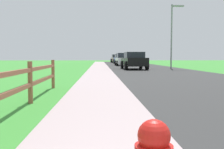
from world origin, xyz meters
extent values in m
plane|color=#3C8F35|center=(0.00, 25.00, 0.00)|extent=(120.00, 120.00, 0.00)
cube|color=#2F2F2F|center=(3.50, 27.00, 0.00)|extent=(7.00, 66.00, 0.01)
cube|color=#B19C9E|center=(-3.00, 27.00, 0.00)|extent=(6.00, 66.00, 0.01)
cube|color=#3C8F35|center=(-4.50, 27.00, 0.01)|extent=(5.00, 66.00, 0.00)
cylinder|color=red|center=(-0.66, 1.39, 0.54)|extent=(0.24, 0.24, 0.03)
sphere|color=red|center=(-0.66, 1.39, 0.61)|extent=(0.21, 0.21, 0.21)
cube|color=#A91511|center=(-0.66, 1.39, 0.68)|extent=(0.04, 0.04, 0.04)
cylinder|color=#91553E|center=(-2.61, 5.98, 0.50)|extent=(0.11, 0.11, 1.00)
cylinder|color=#91553E|center=(-2.61, 9.00, 0.50)|extent=(0.11, 0.11, 1.00)
cube|color=#91553E|center=(-2.61, 4.48, 0.45)|extent=(0.07, 9.05, 0.09)
cube|color=#91553E|center=(-2.61, 4.48, 0.80)|extent=(0.07, 9.05, 0.09)
cube|color=black|center=(2.09, 23.00, 0.68)|extent=(1.96, 4.37, 0.71)
cube|color=#1E232B|center=(2.09, 22.86, 1.28)|extent=(1.65, 2.03, 0.50)
cylinder|color=black|center=(3.03, 21.71, 0.38)|extent=(0.25, 0.76, 0.76)
cylinder|color=black|center=(1.25, 21.64, 0.38)|extent=(0.25, 0.76, 0.76)
cylinder|color=black|center=(2.92, 24.37, 0.38)|extent=(0.25, 0.76, 0.76)
cylinder|color=black|center=(1.14, 24.30, 0.38)|extent=(0.25, 0.76, 0.76)
cube|color=white|center=(2.11, 32.91, 0.64)|extent=(1.97, 4.25, 0.72)
cube|color=#1E232B|center=(2.11, 32.92, 1.30)|extent=(1.70, 2.25, 0.61)
cylinder|color=black|center=(3.08, 31.63, 0.33)|extent=(0.23, 0.66, 0.66)
cylinder|color=black|center=(1.19, 31.59, 0.33)|extent=(0.23, 0.66, 0.66)
cylinder|color=black|center=(3.02, 34.24, 0.33)|extent=(0.23, 0.66, 0.66)
cylinder|color=black|center=(1.14, 34.20, 0.33)|extent=(0.23, 0.66, 0.66)
cube|color=navy|center=(2.38, 41.92, 0.67)|extent=(1.93, 4.40, 0.74)
cube|color=#1E232B|center=(2.37, 42.05, 1.32)|extent=(1.65, 2.38, 0.55)
cylinder|color=black|center=(3.32, 40.60, 0.36)|extent=(0.24, 0.73, 0.72)
cylinder|color=black|center=(1.52, 40.55, 0.36)|extent=(0.24, 0.73, 0.72)
cylinder|color=black|center=(3.23, 43.29, 0.36)|extent=(0.24, 0.73, 0.72)
cylinder|color=black|center=(1.44, 43.24, 0.36)|extent=(0.24, 0.73, 0.72)
cube|color=#C6B793|center=(2.35, 51.36, 0.67)|extent=(1.98, 4.93, 0.71)
cube|color=#1E232B|center=(2.36, 51.30, 1.31)|extent=(1.69, 2.34, 0.57)
cylinder|color=black|center=(3.32, 49.87, 0.37)|extent=(0.24, 0.75, 0.74)
cylinder|color=black|center=(1.47, 49.82, 0.37)|extent=(0.24, 0.75, 0.74)
cylinder|color=black|center=(3.24, 52.90, 0.37)|extent=(0.24, 0.75, 0.74)
cylinder|color=black|center=(1.39, 52.85, 0.37)|extent=(0.24, 0.75, 0.74)
cylinder|color=gray|center=(5.67, 23.76, 2.96)|extent=(0.14, 0.14, 5.92)
cube|color=#999999|center=(6.22, 23.76, 5.77)|extent=(1.10, 0.20, 0.14)
camera|label=1|loc=(-0.99, -0.18, 1.10)|focal=41.82mm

